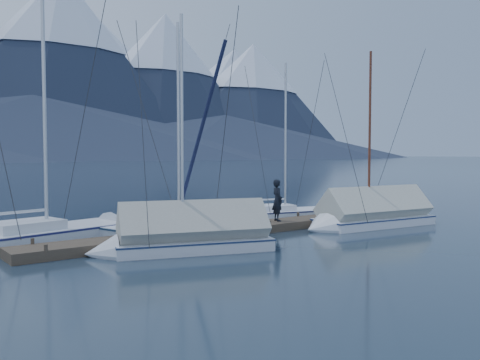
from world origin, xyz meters
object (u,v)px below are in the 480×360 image
sailboat_open_mid (187,225)px  sailboat_open_right (293,214)px  sailboat_open_left (61,235)px  sailboat_covered_near (366,217)px  sailboat_covered_far (179,239)px  person (277,200)px

sailboat_open_mid → sailboat_open_right: 6.37m
sailboat_open_left → sailboat_covered_near: (11.95, -5.02, 0.25)m
sailboat_open_left → sailboat_open_mid: (5.30, -0.60, -0.02)m
sailboat_open_mid → sailboat_open_right: (6.37, 0.01, -0.02)m
sailboat_covered_near → sailboat_covered_far: size_ratio=1.00×
sailboat_covered_far → sailboat_open_mid: bearing=55.2°
sailboat_covered_near → sailboat_covered_far: (-9.64, 0.12, -0.01)m
sailboat_covered_far → sailboat_open_right: bearing=24.7°
sailboat_open_left → sailboat_open_mid: 5.33m
sailboat_open_left → sailboat_covered_far: 5.42m
sailboat_covered_far → person: sailboat_covered_far is taller
sailboat_open_left → sailboat_covered_far: sailboat_open_left is taller
sailboat_open_left → sailboat_open_mid: size_ratio=1.09×
sailboat_open_mid → sailboat_covered_far: bearing=-124.8°
sailboat_open_right → sailboat_open_left: bearing=177.1°
sailboat_open_right → sailboat_covered_near: sailboat_open_right is taller
sailboat_open_right → sailboat_covered_far: (-9.36, -4.31, 0.27)m
sailboat_covered_near → sailboat_open_mid: bearing=146.4°
sailboat_open_left → sailboat_covered_far: size_ratio=1.22×
sailboat_open_right → sailboat_covered_far: bearing=-155.3°
sailboat_open_right → person: (-3.27, -2.43, 1.10)m
sailboat_covered_near → person: (-3.56, 1.99, 0.82)m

